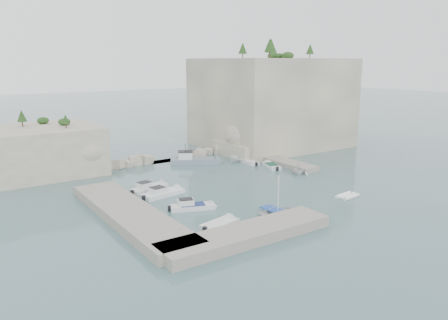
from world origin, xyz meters
TOP-DOWN VIEW (x-y plane):
  - ground at (0.00, 0.00)m, footprint 400.00×400.00m
  - cliff_east at (23.00, 23.00)m, footprint 26.00×22.00m
  - cliff_terrace at (13.00, 18.00)m, footprint 8.00×10.00m
  - outcrop_west at (-20.00, 25.00)m, footprint 16.00×14.00m
  - quay_west at (-17.00, -1.00)m, footprint 5.00×24.00m
  - quay_south at (-10.00, -12.50)m, footprint 18.00×4.00m
  - ledge_east at (13.50, 10.00)m, footprint 3.00×16.00m
  - breakwater at (-1.00, 22.00)m, footprint 28.00×3.00m
  - motorboat_d at (-9.86, -2.06)m, footprint 5.80×3.44m
  - motorboat_b at (-10.31, 4.47)m, footprint 6.28×2.92m
  - motorboat_a at (-10.75, 7.59)m, footprint 6.02×3.10m
  - motorboat_e at (-10.32, -8.32)m, footprint 4.88×2.91m
  - rowboat at (-3.11, -9.03)m, footprint 4.91×3.68m
  - inflatable_dinghy at (8.32, -9.01)m, footprint 3.20×1.79m
  - tender_east_a at (11.43, 2.75)m, footprint 3.95×3.63m
  - tender_east_b at (10.56, 8.10)m, footprint 2.93×4.97m
  - tender_east_c at (9.35, 12.30)m, footprint 1.80×4.54m
  - tender_east_d at (8.96, 14.49)m, footprint 4.19×2.07m
  - work_boat at (2.15, 17.56)m, footprint 8.99×6.62m
  - rowboat_mast at (-3.11, -9.03)m, footprint 0.10×0.10m
  - vegetation at (17.83, 24.40)m, footprint 53.48×13.88m

SIDE VIEW (x-z plane):
  - ground at x=0.00m, z-range 0.00..0.00m
  - motorboat_d at x=-9.86m, z-range -0.70..0.70m
  - motorboat_b at x=-10.31m, z-range -0.70..0.70m
  - motorboat_a at x=-10.75m, z-range -0.70..0.70m
  - motorboat_e at x=-10.32m, z-range -0.35..0.35m
  - rowboat at x=-3.11m, z-range -0.48..0.48m
  - inflatable_dinghy at x=8.32m, z-range -0.22..0.22m
  - tender_east_a at x=11.43m, z-range -0.88..0.88m
  - tender_east_b at x=10.56m, z-range -0.35..0.35m
  - tender_east_c at x=9.35m, z-range -0.35..0.35m
  - tender_east_d at x=8.96m, z-range -0.78..0.78m
  - work_boat at x=2.15m, z-range -1.10..1.10m
  - ledge_east at x=13.50m, z-range 0.00..0.80m
  - quay_west at x=-17.00m, z-range 0.00..1.10m
  - quay_south at x=-10.00m, z-range 0.00..1.10m
  - breakwater at x=-1.00m, z-range 0.00..1.40m
  - cliff_terrace at x=13.00m, z-range 0.00..2.50m
  - rowboat_mast at x=-3.11m, z-range 0.48..4.68m
  - outcrop_west at x=-20.00m, z-range 0.00..7.00m
  - cliff_east at x=23.00m, z-range 0.00..17.00m
  - vegetation at x=17.83m, z-range 11.23..24.63m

